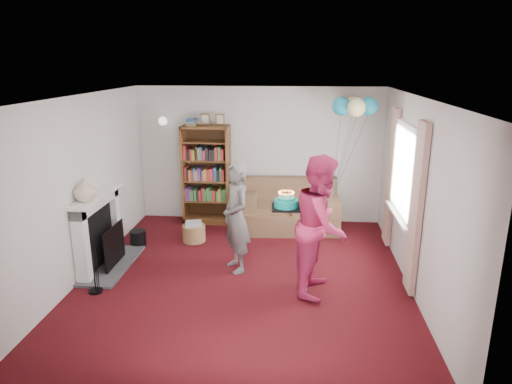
# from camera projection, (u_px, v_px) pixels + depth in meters

# --- Properties ---
(ground) EXTENTS (5.00, 5.00, 0.00)m
(ground) POSITION_uv_depth(u_px,v_px,m) (244.00, 278.00, 6.40)
(ground) COLOR black
(ground) RESTS_ON ground
(wall_back) EXTENTS (4.50, 0.02, 2.50)m
(wall_back) POSITION_uv_depth(u_px,v_px,m) (259.00, 155.00, 8.46)
(wall_back) COLOR silver
(wall_back) RESTS_ON ground
(wall_left) EXTENTS (0.02, 5.00, 2.50)m
(wall_left) POSITION_uv_depth(u_px,v_px,m) (80.00, 188.00, 6.25)
(wall_left) COLOR silver
(wall_left) RESTS_ON ground
(wall_right) EXTENTS (0.02, 5.00, 2.50)m
(wall_right) POSITION_uv_depth(u_px,v_px,m) (418.00, 197.00, 5.86)
(wall_right) COLOR silver
(wall_right) RESTS_ON ground
(ceiling) EXTENTS (4.50, 5.00, 0.01)m
(ceiling) POSITION_uv_depth(u_px,v_px,m) (242.00, 96.00, 5.71)
(ceiling) COLOR white
(ceiling) RESTS_ON wall_back
(fireplace) EXTENTS (0.55, 1.80, 1.12)m
(fireplace) POSITION_uv_depth(u_px,v_px,m) (103.00, 234.00, 6.63)
(fireplace) COLOR #3F3F42
(fireplace) RESTS_ON ground
(window_bay) EXTENTS (0.14, 2.02, 2.20)m
(window_bay) POSITION_uv_depth(u_px,v_px,m) (403.00, 188.00, 6.45)
(window_bay) COLOR white
(window_bay) RESTS_ON ground
(wall_sconce) EXTENTS (0.16, 0.23, 0.16)m
(wall_sconce) POSITION_uv_depth(u_px,v_px,m) (163.00, 121.00, 8.29)
(wall_sconce) COLOR gold
(wall_sconce) RESTS_ON ground
(bookcase) EXTENTS (0.86, 0.42, 2.03)m
(bookcase) POSITION_uv_depth(u_px,v_px,m) (207.00, 175.00, 8.44)
(bookcase) COLOR #472B14
(bookcase) RESTS_ON ground
(sofa) EXTENTS (1.68, 0.89, 0.89)m
(sofa) POSITION_uv_depth(u_px,v_px,m) (290.00, 210.00, 8.24)
(sofa) COLOR brown
(sofa) RESTS_ON ground
(wicker_basket) EXTENTS (0.38, 0.38, 0.35)m
(wicker_basket) POSITION_uv_depth(u_px,v_px,m) (194.00, 232.00, 7.67)
(wicker_basket) COLOR olive
(wicker_basket) RESTS_ON ground
(person_striped) EXTENTS (0.62, 0.70, 1.60)m
(person_striped) POSITION_uv_depth(u_px,v_px,m) (236.00, 217.00, 6.46)
(person_striped) COLOR black
(person_striped) RESTS_ON ground
(person_magenta) EXTENTS (0.87, 1.02, 1.83)m
(person_magenta) POSITION_uv_depth(u_px,v_px,m) (321.00, 225.00, 5.83)
(person_magenta) COLOR #BA2553
(person_magenta) RESTS_ON ground
(birthday_cake) EXTENTS (0.38, 0.38, 0.22)m
(birthday_cake) POSITION_uv_depth(u_px,v_px,m) (286.00, 203.00, 5.93)
(birthday_cake) COLOR black
(birthday_cake) RESTS_ON ground
(balloons) EXTENTS (0.74, 0.74, 1.71)m
(balloons) POSITION_uv_depth(u_px,v_px,m) (355.00, 106.00, 7.45)
(balloons) COLOR #3F3F3F
(balloons) RESTS_ON ground
(mantel_vase) EXTENTS (0.36, 0.36, 0.31)m
(mantel_vase) POSITION_uv_depth(u_px,v_px,m) (84.00, 190.00, 6.09)
(mantel_vase) COLOR beige
(mantel_vase) RESTS_ON fireplace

